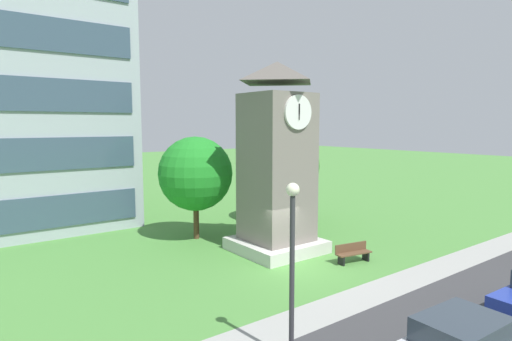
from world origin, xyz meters
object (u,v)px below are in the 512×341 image
Objects in this scene: clock_tower at (277,169)px; park_bench at (353,253)px; tree_streetside at (195,174)px; street_lamp at (292,249)px; tree_by_building at (287,166)px.

clock_tower is 5.09× the size of park_bench.
park_bench is at bearing -64.70° from tree_streetside.
street_lamp is 0.85× the size of tree_streetside.
tree_streetside is (-6.68, 0.05, -0.04)m from tree_by_building.
park_bench is 9.11m from tree_by_building.
park_bench is 9.48m from tree_streetside.
tree_by_building is (10.65, 12.44, 0.62)m from street_lamp.
park_bench is at bearing 29.68° from street_lamp.
park_bench is at bearing -109.73° from tree_by_building.
tree_streetside is (-2.12, 4.52, -0.51)m from clock_tower.
tree_by_building reaches higher than street_lamp.
street_lamp reaches higher than park_bench.
street_lamp is at bearing -107.62° from tree_streetside.
clock_tower is at bearing 52.65° from street_lamp.
tree_streetside reaches higher than park_bench.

